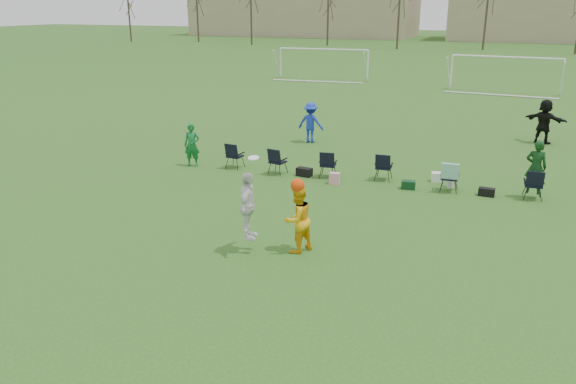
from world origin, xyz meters
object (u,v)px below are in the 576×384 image
at_px(fielder_green_near, 192,145).
at_px(center_contest, 276,213).
at_px(goal_left, 323,55).
at_px(goal_mid, 506,64).
at_px(fielder_black, 544,121).
at_px(fielder_blue, 311,123).

xyz_separation_m(fielder_green_near, center_contest, (6.02, -5.96, 0.20)).
distance_m(goal_left, goal_mid, 14.14).
relative_size(fielder_green_near, center_contest, 0.66).
bearing_deg(goal_left, fielder_green_near, -86.95).
bearing_deg(fielder_green_near, goal_mid, 51.50).
height_order(fielder_black, goal_mid, goal_mid).
height_order(fielder_green_near, fielder_blue, fielder_blue).
relative_size(fielder_black, goal_left, 0.26).
height_order(center_contest, goal_mid, center_contest).
bearing_deg(goal_mid, fielder_black, -78.05).
distance_m(fielder_black, center_contest, 16.33).
xyz_separation_m(fielder_green_near, fielder_blue, (2.84, 5.33, 0.07)).
bearing_deg(goal_left, goal_mid, -13.13).
distance_m(fielder_green_near, fielder_black, 15.37).
xyz_separation_m(center_contest, goal_left, (-9.78, 32.59, 0.90)).
bearing_deg(center_contest, fielder_black, 66.95).
distance_m(fielder_black, goal_mid, 15.75).
distance_m(fielder_blue, center_contest, 11.73).
xyz_separation_m(fielder_blue, fielder_black, (9.57, 3.74, 0.08)).
bearing_deg(center_contest, fielder_blue, 105.73).
bearing_deg(goal_mid, fielder_blue, -106.96).
relative_size(goal_left, goal_mid, 1.00).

